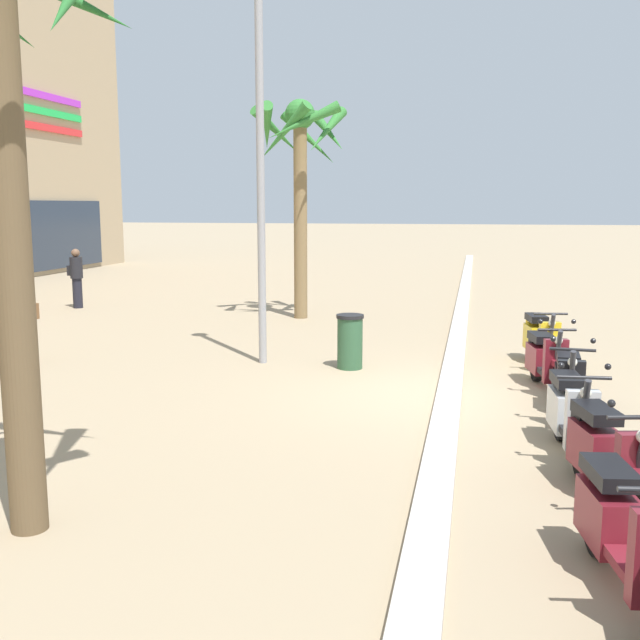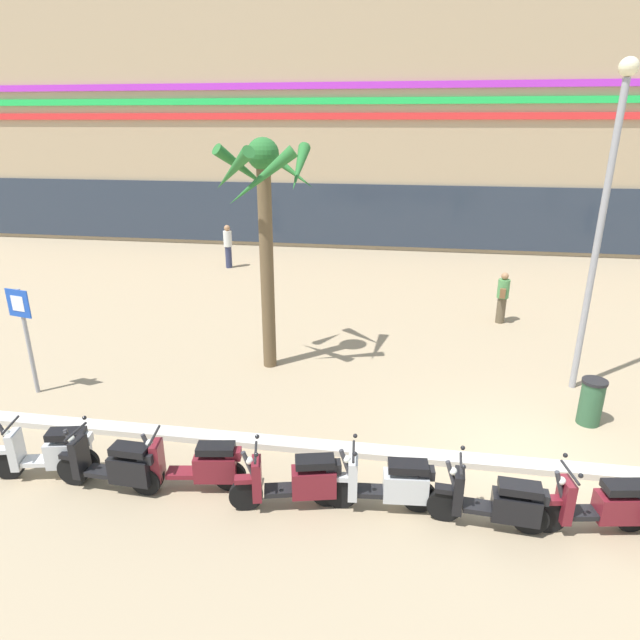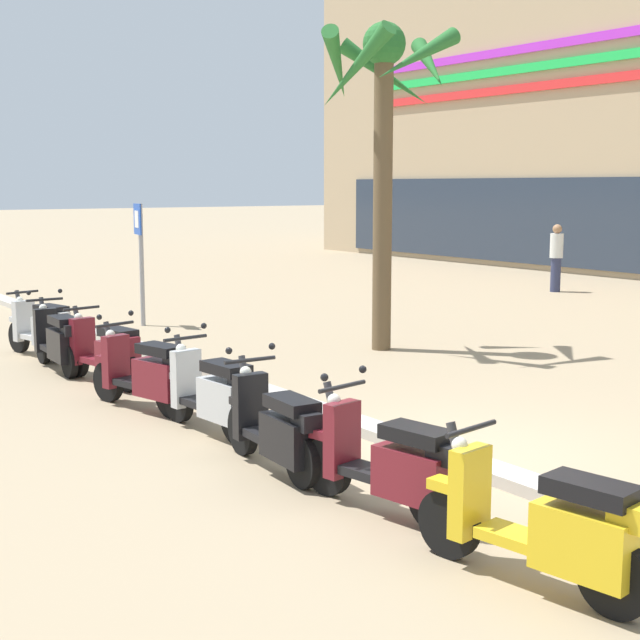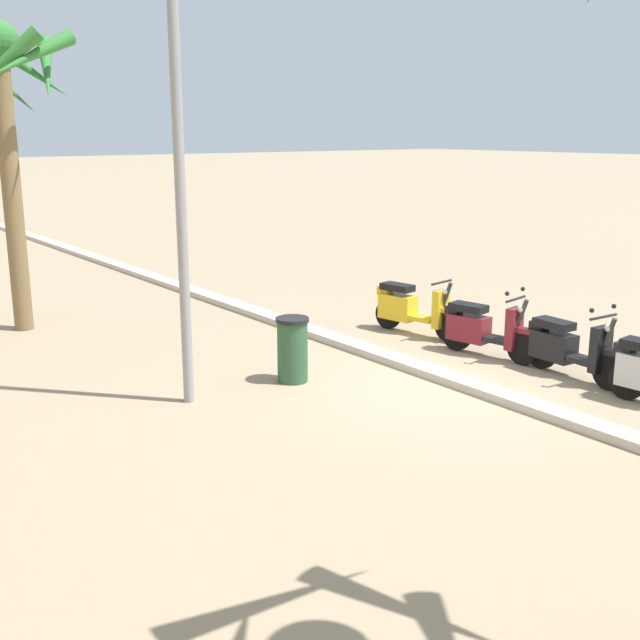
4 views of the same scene
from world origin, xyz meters
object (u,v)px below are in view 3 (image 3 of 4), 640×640
at_px(scooter_black_last_in_row, 277,429).
at_px(pedestrian_strolling_near_curb, 556,256).
at_px(scooter_black_lead_nearest, 58,341).
at_px(scooter_maroon_second_in_line, 391,464).
at_px(crossing_sign, 140,250).
at_px(scooter_silver_mid_centre, 43,329).
at_px(scooter_yellow_far_back, 547,528).
at_px(scooter_silver_tail_end, 213,394).
at_px(scooter_maroon_gap_after_mid, 146,374).
at_px(scooter_maroon_mid_front, 107,354).
at_px(palm_tree_far_corner, 384,106).

height_order(scooter_black_last_in_row, pedestrian_strolling_near_curb, pedestrian_strolling_near_curb).
xyz_separation_m(scooter_black_lead_nearest, scooter_maroon_second_in_line, (7.44, 0.24, -0.02)).
xyz_separation_m(scooter_black_last_in_row, crossing_sign, (-9.45, 2.82, 1.06)).
height_order(scooter_silver_mid_centre, scooter_black_last_in_row, scooter_black_last_in_row).
height_order(scooter_black_last_in_row, scooter_yellow_far_back, scooter_black_last_in_row).
bearing_deg(scooter_silver_tail_end, scooter_maroon_gap_after_mid, -173.46).
distance_m(scooter_maroon_mid_front, pedestrian_strolling_near_curb, 14.50).
bearing_deg(scooter_maroon_second_in_line, crossing_sign, 166.39).
xyz_separation_m(scooter_silver_tail_end, crossing_sign, (-7.88, 2.67, 1.04)).
distance_m(scooter_maroon_gap_after_mid, pedestrian_strolling_near_curb, 15.20).
xyz_separation_m(scooter_silver_mid_centre, scooter_black_lead_nearest, (1.22, -0.17, -0.00)).
distance_m(scooter_black_lead_nearest, scooter_black_last_in_row, 5.95).
xyz_separation_m(scooter_black_lead_nearest, scooter_silver_tail_end, (4.37, 0.23, -0.00)).
bearing_deg(scooter_black_lead_nearest, scooter_yellow_far_back, 1.14).
distance_m(scooter_maroon_second_in_line, scooter_yellow_far_back, 1.74).
xyz_separation_m(scooter_maroon_mid_front, scooter_maroon_gap_after_mid, (1.66, -0.16, 0.01)).
xyz_separation_m(crossing_sign, palm_tree_far_corner, (4.79, 2.22, 2.52)).
height_order(scooter_black_lead_nearest, scooter_silver_tail_end, same).
bearing_deg(scooter_maroon_gap_after_mid, palm_tree_far_corner, 108.34).
relative_size(scooter_black_last_in_row, scooter_yellow_far_back, 0.95).
distance_m(scooter_black_lead_nearest, scooter_maroon_gap_after_mid, 2.96).
bearing_deg(scooter_black_lead_nearest, scooter_maroon_mid_front, 9.90).
distance_m(scooter_maroon_gap_after_mid, scooter_maroon_second_in_line, 4.49).
distance_m(scooter_silver_tail_end, scooter_black_last_in_row, 1.58).
relative_size(scooter_maroon_gap_after_mid, palm_tree_far_corner, 0.33).
bearing_deg(scooter_maroon_gap_after_mid, scooter_maroon_second_in_line, 2.27).
distance_m(scooter_black_last_in_row, palm_tree_far_corner, 7.75).
bearing_deg(palm_tree_far_corner, scooter_yellow_far_back, -31.98).
height_order(crossing_sign, pedestrian_strolling_near_curb, crossing_sign).
relative_size(scooter_black_lead_nearest, scooter_maroon_mid_front, 0.99).
xyz_separation_m(scooter_black_lead_nearest, scooter_yellow_far_back, (9.18, 0.18, -0.00)).
relative_size(scooter_silver_mid_centre, scooter_black_last_in_row, 0.99).
height_order(scooter_maroon_mid_front, scooter_black_last_in_row, scooter_black_last_in_row).
bearing_deg(crossing_sign, scooter_maroon_mid_front, -29.02).
relative_size(scooter_silver_mid_centre, scooter_maroon_mid_front, 0.94).
relative_size(scooter_maroon_gap_after_mid, scooter_maroon_second_in_line, 1.02).
bearing_deg(scooter_black_last_in_row, scooter_yellow_far_back, 1.96).
bearing_deg(scooter_black_lead_nearest, scooter_black_last_in_row, 0.69).
relative_size(scooter_silver_tail_end, scooter_yellow_far_back, 0.93).
height_order(scooter_black_lead_nearest, crossing_sign, crossing_sign).
distance_m(scooter_maroon_mid_front, scooter_yellow_far_back, 7.88).
height_order(scooter_maroon_mid_front, scooter_yellow_far_back, same).
xyz_separation_m(scooter_maroon_gap_after_mid, scooter_maroon_second_in_line, (4.49, 0.18, -0.02)).
bearing_deg(scooter_maroon_second_in_line, scooter_silver_tail_end, -179.71).
relative_size(scooter_maroon_second_in_line, crossing_sign, 0.72).
bearing_deg(palm_tree_far_corner, crossing_sign, -155.14).
bearing_deg(scooter_maroon_mid_front, scooter_maroon_second_in_line, 0.15).
bearing_deg(pedestrian_strolling_near_curb, scooter_yellow_far_back, -49.57).
distance_m(scooter_black_last_in_row, scooter_maroon_second_in_line, 1.50).
bearing_deg(scooter_silver_mid_centre, scooter_black_lead_nearest, -7.99).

